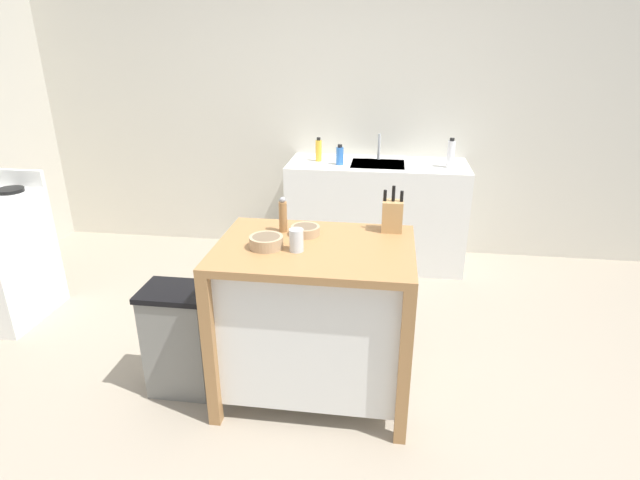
# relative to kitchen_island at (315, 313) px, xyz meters

# --- Properties ---
(ground_plane) EXTENTS (6.61, 6.61, 0.00)m
(ground_plane) POSITION_rel_kitchen_island_xyz_m (-0.08, 0.03, -0.50)
(ground_plane) COLOR gray
(ground_plane) RESTS_ON ground
(wall_back) EXTENTS (5.61, 0.10, 2.60)m
(wall_back) POSITION_rel_kitchen_island_xyz_m (-0.08, 2.19, 0.80)
(wall_back) COLOR beige
(wall_back) RESTS_ON ground
(kitchen_island) EXTENTS (1.01, 0.72, 0.89)m
(kitchen_island) POSITION_rel_kitchen_island_xyz_m (0.00, 0.00, 0.00)
(kitchen_island) COLOR #9E7042
(kitchen_island) RESTS_ON ground
(knife_block) EXTENTS (0.11, 0.09, 0.25)m
(knife_block) POSITION_rel_kitchen_island_xyz_m (0.38, 0.26, 0.48)
(knife_block) COLOR tan
(knife_block) RESTS_ON kitchen_island
(bowl_ceramic_small) EXTENTS (0.15, 0.15, 0.05)m
(bowl_ceramic_small) POSITION_rel_kitchen_island_xyz_m (-0.07, 0.14, 0.42)
(bowl_ceramic_small) COLOR tan
(bowl_ceramic_small) RESTS_ON kitchen_island
(bowl_stoneware_deep) EXTENTS (0.17, 0.17, 0.06)m
(bowl_stoneware_deep) POSITION_rel_kitchen_island_xyz_m (-0.24, -0.06, 0.42)
(bowl_stoneware_deep) COLOR tan
(bowl_stoneware_deep) RESTS_ON kitchen_island
(drinking_cup) EXTENTS (0.07, 0.07, 0.11)m
(drinking_cup) POSITION_rel_kitchen_island_xyz_m (-0.08, -0.08, 0.45)
(drinking_cup) COLOR silver
(drinking_cup) RESTS_ON kitchen_island
(pepper_grinder) EXTENTS (0.04, 0.04, 0.20)m
(pepper_grinder) POSITION_rel_kitchen_island_xyz_m (-0.20, 0.17, 0.48)
(pepper_grinder) COLOR #9E7042
(pepper_grinder) RESTS_ON kitchen_island
(trash_bin) EXTENTS (0.36, 0.28, 0.63)m
(trash_bin) POSITION_rel_kitchen_island_xyz_m (-0.74, -0.08, -0.18)
(trash_bin) COLOR slate
(trash_bin) RESTS_ON ground
(sink_counter) EXTENTS (1.49, 0.60, 0.89)m
(sink_counter) POSITION_rel_kitchen_island_xyz_m (0.26, 1.84, -0.05)
(sink_counter) COLOR silver
(sink_counter) RESTS_ON ground
(sink_faucet) EXTENTS (0.02, 0.02, 0.22)m
(sink_faucet) POSITION_rel_kitchen_island_xyz_m (0.26, 1.98, 0.50)
(sink_faucet) COLOR #B7BCC1
(sink_faucet) RESTS_ON sink_counter
(bottle_hand_soap) EXTENTS (0.06, 0.06, 0.17)m
(bottle_hand_soap) POSITION_rel_kitchen_island_xyz_m (-0.05, 1.75, 0.47)
(bottle_hand_soap) COLOR blue
(bottle_hand_soap) RESTS_ON sink_counter
(bottle_spray_cleaner) EXTENTS (0.05, 0.05, 0.20)m
(bottle_spray_cleaner) POSITION_rel_kitchen_island_xyz_m (-0.24, 1.85, 0.48)
(bottle_spray_cleaner) COLOR yellow
(bottle_spray_cleaner) RESTS_ON sink_counter
(bottle_dish_soap) EXTENTS (0.06, 0.06, 0.24)m
(bottle_dish_soap) POSITION_rel_kitchen_island_xyz_m (0.84, 1.77, 0.50)
(bottle_dish_soap) COLOR white
(bottle_dish_soap) RESTS_ON sink_counter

